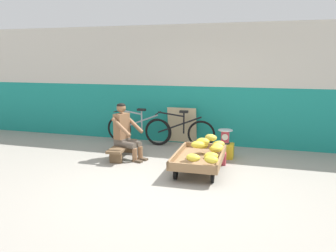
% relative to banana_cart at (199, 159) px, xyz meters
% --- Properties ---
extents(ground_plane, '(80.00, 80.00, 0.00)m').
position_rel_banana_cart_xyz_m(ground_plane, '(-0.36, -0.87, -0.24)').
color(ground_plane, gray).
extents(back_wall, '(16.00, 0.30, 2.81)m').
position_rel_banana_cart_xyz_m(back_wall, '(-0.36, 2.13, 1.17)').
color(back_wall, '#19847A').
rests_on(back_wall, ground).
extents(banana_cart, '(0.86, 1.45, 0.36)m').
position_rel_banana_cart_xyz_m(banana_cart, '(0.00, 0.00, 0.00)').
color(banana_cart, '#8E6B47').
rests_on(banana_cart, ground).
extents(banana_pile, '(0.60, 1.29, 0.27)m').
position_rel_banana_cart_xyz_m(banana_pile, '(0.17, -0.03, 0.22)').
color(banana_pile, gold).
rests_on(banana_pile, banana_cart).
extents(low_bench, '(0.38, 1.12, 0.27)m').
position_rel_banana_cart_xyz_m(low_bench, '(-1.70, 0.42, -0.04)').
color(low_bench, brown).
rests_on(low_bench, ground).
extents(vendor_seated, '(0.73, 0.59, 1.14)m').
position_rel_banana_cart_xyz_m(vendor_seated, '(-1.62, 0.39, 0.33)').
color(vendor_seated, brown).
rests_on(vendor_seated, ground).
extents(plastic_crate, '(0.36, 0.28, 0.30)m').
position_rel_banana_cart_xyz_m(plastic_crate, '(0.35, 1.00, -0.09)').
color(plastic_crate, gold).
rests_on(plastic_crate, ground).
extents(weighing_scale, '(0.30, 0.30, 0.29)m').
position_rel_banana_cart_xyz_m(weighing_scale, '(0.35, 1.00, 0.21)').
color(weighing_scale, '#28282D').
rests_on(weighing_scale, plastic_crate).
extents(bicycle_near_left, '(1.66, 0.48, 0.86)m').
position_rel_banana_cart_xyz_m(bicycle_near_left, '(-1.83, 1.64, 0.11)').
color(bicycle_near_left, black).
rests_on(bicycle_near_left, ground).
extents(bicycle_far_left, '(1.66, 0.48, 0.86)m').
position_rel_banana_cart_xyz_m(bicycle_far_left, '(-0.78, 1.61, 0.11)').
color(bicycle_far_left, black).
rests_on(bicycle_far_left, ground).
extents(sign_board, '(0.70, 0.19, 0.89)m').
position_rel_banana_cart_xyz_m(sign_board, '(-0.79, 1.91, 0.20)').
color(sign_board, '#C6B289').
rests_on(sign_board, ground).
extents(shopping_bag, '(0.18, 0.12, 0.24)m').
position_rel_banana_cart_xyz_m(shopping_bag, '(0.34, 0.51, -0.12)').
color(shopping_bag, '#D13D4C').
rests_on(shopping_bag, ground).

